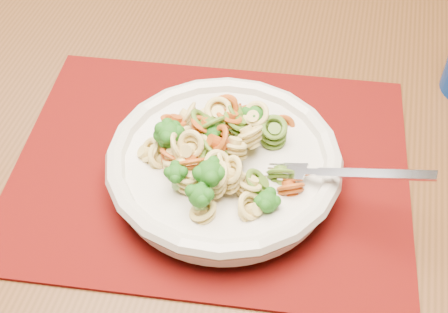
{
  "coord_description": "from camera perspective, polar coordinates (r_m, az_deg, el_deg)",
  "views": [
    {
      "loc": [
        0.21,
        -0.75,
        1.21
      ],
      "look_at": [
        0.19,
        -0.33,
        0.75
      ],
      "focal_mm": 50.0,
      "sensor_mm": 36.0,
      "label": 1
    }
  ],
  "objects": [
    {
      "name": "fork",
      "position": [
        0.61,
        6.33,
        -1.39
      ],
      "size": [
        0.18,
        0.08,
        0.08
      ],
      "primitive_type": null,
      "rotation": [
        0.0,
        -0.35,
        -0.32
      ],
      "color": "silver",
      "rests_on": "pasta_bowl"
    },
    {
      "name": "pasta_broccoli_heap",
      "position": [
        0.62,
        0.0,
        0.37
      ],
      "size": [
        0.21,
        0.21,
        0.06
      ],
      "primitive_type": null,
      "color": "#CEBE66",
      "rests_on": "pasta_bowl"
    },
    {
      "name": "dining_table",
      "position": [
        0.78,
        -4.95,
        -2.62
      ],
      "size": [
        1.51,
        1.13,
        0.7
      ],
      "rotation": [
        0.0,
        0.0,
        -0.19
      ],
      "color": "#563118",
      "rests_on": "ground"
    },
    {
      "name": "placemat",
      "position": [
        0.67,
        -1.18,
        -0.96
      ],
      "size": [
        0.45,
        0.36,
        0.0
      ],
      "primitive_type": "cube",
      "rotation": [
        0.0,
        0.0,
        -0.09
      ],
      "color": "#510D03",
      "rests_on": "dining_table"
    },
    {
      "name": "pasta_bowl",
      "position": [
        0.63,
        0.0,
        -0.7
      ],
      "size": [
        0.24,
        0.24,
        0.05
      ],
      "color": "beige",
      "rests_on": "placemat"
    }
  ]
}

